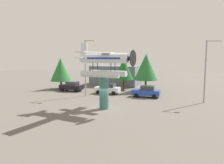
{
  "coord_description": "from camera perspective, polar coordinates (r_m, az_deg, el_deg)",
  "views": [
    {
      "loc": [
        8.63,
        -22.98,
        6.09
      ],
      "look_at": [
        0.0,
        3.0,
        2.88
      ],
      "focal_mm": 33.74,
      "sensor_mm": 36.0,
      "label": 1
    }
  ],
  "objects": [
    {
      "name": "display_pedestal",
      "position": [
        24.9,
        -2.18,
        -2.96
      ],
      "size": [
        1.1,
        1.1,
        3.84
      ],
      "primitive_type": "cylinder",
      "color": "#386B66",
      "rests_on": "ground"
    },
    {
      "name": "floatplane_monument",
      "position": [
        24.48,
        -1.95,
        5.33
      ],
      "size": [
        7.11,
        10.43,
        4.0
      ],
      "rotation": [
        0.0,
        0.0,
        -0.17
      ],
      "color": "silver",
      "rests_on": "display_pedestal"
    },
    {
      "name": "car_near_black",
      "position": [
        38.79,
        -10.91,
        -1.15
      ],
      "size": [
        4.2,
        2.02,
        1.76
      ],
      "rotation": [
        0.0,
        0.0,
        3.14
      ],
      "color": "black",
      "rests_on": "ground"
    },
    {
      "name": "tree_center_back",
      "position": [
        37.57,
        9.18,
        4.04
      ],
      "size": [
        4.16,
        4.16,
        6.73
      ],
      "color": "brown",
      "rests_on": "ground"
    },
    {
      "name": "tree_west",
      "position": [
        41.68,
        -13.73,
        3.3
      ],
      "size": [
        3.96,
        3.96,
        5.97
      ],
      "color": "brown",
      "rests_on": "ground"
    },
    {
      "name": "streetlight_primary",
      "position": [
        33.01,
        -6.96,
        4.77
      ],
      "size": [
        1.84,
        0.28,
        8.74
      ],
      "color": "gray",
      "rests_on": "ground"
    },
    {
      "name": "tree_east",
      "position": [
        39.64,
        3.21,
        3.61
      ],
      "size": [
        3.64,
        3.64,
        6.0
      ],
      "color": "brown",
      "rests_on": "ground"
    },
    {
      "name": "car_far_blue",
      "position": [
        32.78,
        9.28,
        -2.55
      ],
      "size": [
        4.2,
        2.02,
        1.76
      ],
      "rotation": [
        0.0,
        0.0,
        3.14
      ],
      "color": "#2847B7",
      "rests_on": "ground"
    },
    {
      "name": "streetlight_secondary",
      "position": [
        30.53,
        24.34,
        3.67
      ],
      "size": [
        1.84,
        0.28,
        8.31
      ],
      "color": "gray",
      "rests_on": "ground"
    },
    {
      "name": "ground_plane",
      "position": [
        25.29,
        -2.16,
        -7.25
      ],
      "size": [
        140.0,
        140.0,
        0.0
      ],
      "primitive_type": "plane",
      "color": "#605B54"
    },
    {
      "name": "storefront_building",
      "position": [
        47.22,
        1.28,
        1.87
      ],
      "size": [
        10.01,
        7.92,
        4.26
      ],
      "primitive_type": "cube",
      "color": "slate",
      "rests_on": "ground"
    },
    {
      "name": "car_mid_white",
      "position": [
        35.35,
        -1.15,
        -1.79
      ],
      "size": [
        4.2,
        2.02,
        1.76
      ],
      "rotation": [
        0.0,
        0.0,
        3.14
      ],
      "color": "white",
      "rests_on": "ground"
    }
  ]
}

